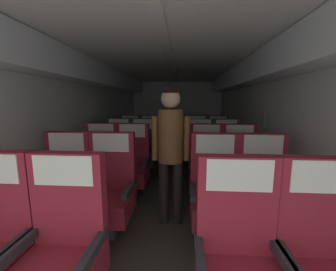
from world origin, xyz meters
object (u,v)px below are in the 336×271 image
Objects in this scene: seat_e_left_window at (130,142)px; seat_e_left_aisle at (150,142)px; seat_b_right_window at (215,195)px; seat_d_left_aisle at (143,151)px; seat_a_left_aisle at (61,254)px; seat_c_right_aisle at (240,168)px; seat_b_left_window at (65,191)px; seat_e_right_aisle at (218,143)px; flight_attendant at (171,142)px; seat_a_right_window at (239,265)px; seat_d_right_window at (200,152)px; seat_c_left_aisle at (132,166)px; seat_d_right_aisle at (226,153)px; seat_e_right_window at (197,143)px; seat_b_left_aisle at (110,192)px; seat_c_left_window at (100,165)px; seat_a_right_aisle at (326,268)px; seat_c_right_window at (206,167)px; seat_b_right_aisle at (263,196)px; seat_d_left_window at (118,151)px.

seat_e_left_aisle is (0.50, -0.01, 0.00)m from seat_e_left_window.
seat_d_left_aisle is at bearing 120.56° from seat_b_right_window.
seat_a_left_aisle is 1.00× the size of seat_c_right_aisle.
seat_b_left_window is 1.00× the size of seat_e_right_aisle.
seat_c_right_aisle and seat_e_right_aisle have the same top height.
seat_a_right_window is at bearing 107.81° from flight_attendant.
seat_d_right_window and seat_e_right_aisle have the same top height.
seat_a_left_aisle is 1.00× the size of seat_b_left_window.
seat_a_right_window is 2.20m from seat_c_left_aisle.
seat_c_right_aisle is at bearing 0.16° from seat_c_left_aisle.
seat_b_left_window is at bearing -138.24° from seat_d_right_aisle.
seat_b_right_window is at bearing -59.44° from seat_d_left_aisle.
seat_e_right_aisle and seat_e_right_window have the same top height.
seat_d_right_window and seat_e_left_window have the same top height.
seat_b_left_aisle is 1.00× the size of seat_e_right_window.
seat_b_left_window is 1.07m from seat_c_left_aisle.
flight_attendant is (0.64, -0.71, 0.52)m from seat_c_left_aisle.
seat_d_right_aisle is at bearing -0.61° from seat_d_left_aisle.
seat_e_left_window is at bearing 119.73° from seat_b_right_window.
seat_b_right_window is 3.27m from seat_e_left_window.
seat_c_left_window and seat_d_left_aisle have the same top height.
seat_e_left_window is (-2.12, 0.95, 0.00)m from seat_d_right_aisle.
seat_c_right_window is at bearing 104.43° from seat_a_right_aisle.
seat_e_left_window is (-0.00, 2.84, 0.00)m from seat_b_left_window.
seat_c_left_window and seat_d_right_window have the same top height.
seat_b_right_aisle is 1.00× the size of seat_e_left_aisle.
seat_d_right_window is at bearing 59.31° from seat_b_left_aisle.
seat_e_right_window is at bearing 90.04° from seat_a_right_window.
seat_b_left_window and seat_e_left_aisle have the same top height.
seat_c_left_aisle is at bearing -139.49° from seat_d_right_window.
seat_e_left_aisle is (-1.13, 0.94, 0.00)m from seat_d_right_window.
seat_b_right_window is at bearing -90.22° from seat_d_right_window.
seat_b_left_aisle and seat_c_right_window have the same top height.
seat_c_right_window is at bearing -58.71° from seat_e_left_aisle.
seat_a_left_aisle is at bearing -75.42° from seat_c_left_window.
seat_e_left_aisle is (-0.01, 3.77, 0.00)m from seat_a_left_aisle.
seat_c_left_window is 1.00× the size of seat_e_left_window.
seat_b_left_window is at bearing -90.00° from seat_e_left_window.
seat_d_left_aisle and seat_e_left_window have the same top height.
seat_e_left_window is (-0.51, 3.78, 0.00)m from seat_a_left_aisle.
seat_b_left_aisle is (-1.12, 0.95, 0.00)m from seat_a_right_window.
flight_attendant is at bearing -143.66° from seat_c_right_aisle.
seat_d_left_window is (-1.61, 1.89, 0.00)m from seat_b_right_window.
seat_a_right_window is at bearing -73.43° from seat_e_left_aisle.
seat_a_left_aisle is 1.00× the size of seat_c_left_window.
seat_a_right_window and seat_e_left_aisle have the same top height.
seat_c_left_window is 1.00× the size of seat_e_left_aisle.
seat_b_left_window is 2.32m from seat_c_right_aisle.
seat_c_right_aisle is 1.00× the size of seat_c_right_window.
seat_e_left_aisle is (0.00, 0.93, 0.00)m from seat_d_left_aisle.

